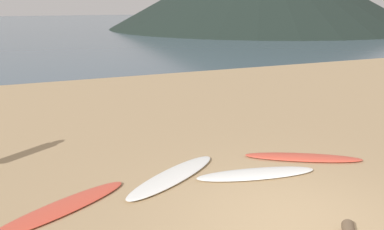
{
  "coord_description": "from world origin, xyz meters",
  "views": [
    {
      "loc": [
        -3.85,
        -4.78,
        3.35
      ],
      "look_at": [
        0.37,
        4.59,
        0.6
      ],
      "focal_mm": 39.38,
      "sensor_mm": 36.0,
      "label": 1
    }
  ],
  "objects_px": {
    "surfboard_3": "(173,176)",
    "surfboard_2": "(61,208)",
    "surfboard_4": "(256,174)",
    "surfboard_5": "(303,157)"
  },
  "relations": [
    {
      "from": "surfboard_3",
      "to": "surfboard_2",
      "type": "bearing_deg",
      "value": 160.15
    },
    {
      "from": "surfboard_4",
      "to": "surfboard_5",
      "type": "distance_m",
      "value": 1.49
    },
    {
      "from": "surfboard_5",
      "to": "surfboard_2",
      "type": "bearing_deg",
      "value": -146.32
    },
    {
      "from": "surfboard_4",
      "to": "surfboard_5",
      "type": "relative_size",
      "value": 0.96
    },
    {
      "from": "surfboard_3",
      "to": "surfboard_4",
      "type": "relative_size",
      "value": 1.07
    },
    {
      "from": "surfboard_3",
      "to": "surfboard_5",
      "type": "xyz_separation_m",
      "value": [
        3.02,
        -0.21,
        -0.0
      ]
    },
    {
      "from": "surfboard_2",
      "to": "surfboard_4",
      "type": "xyz_separation_m",
      "value": [
        3.76,
        -0.12,
        0.0
      ]
    },
    {
      "from": "surfboard_3",
      "to": "surfboard_5",
      "type": "bearing_deg",
      "value": -35.45
    },
    {
      "from": "surfboard_2",
      "to": "surfboard_3",
      "type": "bearing_deg",
      "value": -15.85
    },
    {
      "from": "surfboard_4",
      "to": "surfboard_5",
      "type": "xyz_separation_m",
      "value": [
        1.44,
        0.35,
        0.0
      ]
    }
  ]
}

